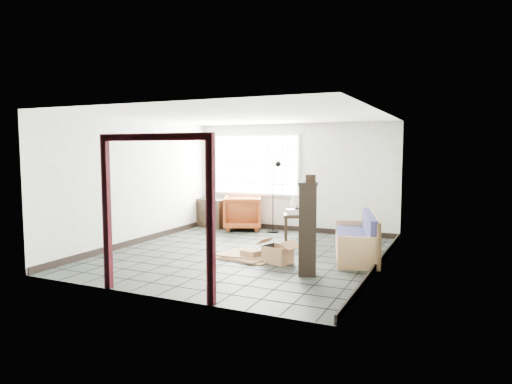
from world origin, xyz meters
The scene contains 15 objects.
ground centered at (0.00, 0.00, 0.00)m, with size 5.50×5.50×0.00m, color black.
room_shell centered at (0.00, 0.03, 1.68)m, with size 5.02×5.52×2.61m.
window_panel centered at (-1.00, 2.70, 1.60)m, with size 2.32×0.08×1.52m.
doorway_trim centered at (0.00, -2.70, 1.38)m, with size 1.80×0.08×2.20m.
futon_sofa centered at (2.04, 0.63, 0.30)m, with size 1.17×1.97×0.82m.
armchair centered at (-1.21, 2.40, 0.46)m, with size 0.90×0.84×0.92m, color maroon.
side_table centered at (0.46, 1.61, 0.49)m, with size 0.70×0.70×0.59m.
table_lamp centered at (0.51, 1.54, 0.89)m, with size 0.34×0.34×0.42m.
projector centered at (0.43, 1.55, 0.65)m, with size 0.37×0.34×0.11m.
floor_lamp centered at (-0.29, 2.26, 0.96)m, with size 0.48×0.46×1.80m.
console_shelf centered at (-2.15, 2.40, 0.36)m, with size 0.98×0.55×0.72m.
tall_shelf centered at (1.52, -0.83, 0.75)m, with size 0.42×0.48×1.48m.
pot centered at (1.58, -0.89, 1.54)m, with size 0.20×0.20×0.12m.
open_box centered at (0.82, -0.34, 0.15)m, with size 0.81×0.54×0.42m.
cardboard_pile centered at (0.17, -0.23, 0.04)m, with size 1.22×1.01×0.16m.
Camera 1 is at (3.74, -7.64, 1.99)m, focal length 32.00 mm.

